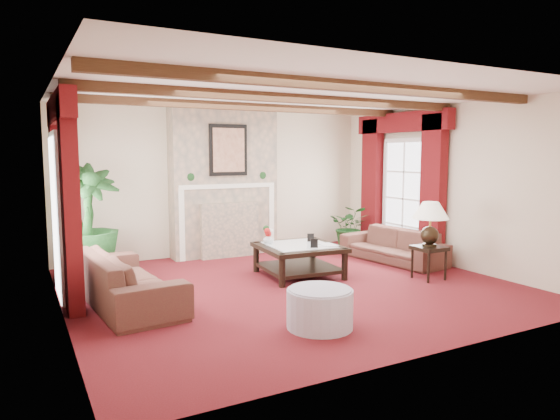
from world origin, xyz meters
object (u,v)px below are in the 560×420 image
potted_palm (87,246)px  ottoman (320,309)px  coffee_table (299,260)px  side_table (429,263)px  sofa_right (393,240)px  sofa_left (126,270)px

potted_palm → ottoman: potted_palm is taller
coffee_table → ottoman: bearing=-110.2°
coffee_table → side_table: side_table is taller
sofa_right → ottoman: sofa_right is taller
side_table → coffee_table: bearing=145.9°
side_table → ottoman: side_table is taller
side_table → potted_palm: bearing=150.8°
sofa_right → side_table: bearing=-23.6°
sofa_left → side_table: size_ratio=4.53×
sofa_right → ottoman: bearing=-59.9°
sofa_left → sofa_right: (4.63, 0.37, -0.06)m
ottoman → potted_palm: bearing=118.6°
side_table → ottoman: (-2.59, -1.02, -0.04)m
coffee_table → ottoman: (-0.97, -2.12, -0.03)m
potted_palm → ottoman: 4.04m
sofa_left → ottoman: sofa_left is taller
coffee_table → side_table: size_ratio=2.33×
sofa_right → side_table: sofa_right is taller
potted_palm → ottoman: (1.93, -3.54, -0.28)m
coffee_table → side_table: 1.96m
sofa_left → coffee_table: sofa_left is taller
sofa_right → side_table: size_ratio=3.95×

